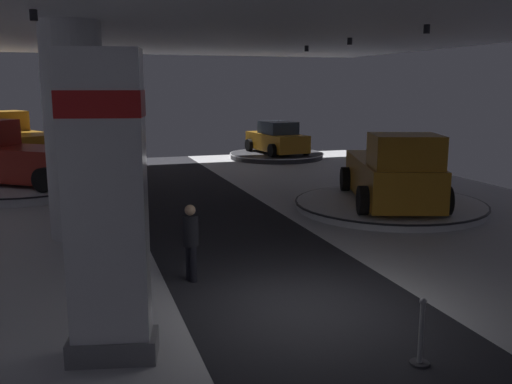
{
  "coord_description": "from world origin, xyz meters",
  "views": [
    {
      "loc": [
        -3.8,
        -8.64,
        3.94
      ],
      "look_at": [
        0.3,
        3.89,
        1.4
      ],
      "focal_mm": 39.24,
      "sensor_mm": 36.0,
      "label": 1
    }
  ],
  "objects_px": {
    "display_platform_mid_right": "(389,205)",
    "display_platform_deep_left": "(21,164)",
    "pickup_truck_deep_left": "(16,141)",
    "pickup_truck_mid_right": "(393,174)",
    "display_car_deep_right": "(277,139)",
    "pickup_truck_far_left": "(16,158)",
    "visitor_walking_near": "(191,238)",
    "column_left": "(76,132)",
    "display_platform_deep_right": "(277,155)",
    "brand_sign_pylon": "(106,206)",
    "display_platform_far_left": "(25,187)"
  },
  "relations": [
    {
      "from": "pickup_truck_far_left",
      "to": "display_car_deep_right",
      "type": "xyz_separation_m",
      "value": [
        12.51,
        6.05,
        -0.22
      ]
    },
    {
      "from": "column_left",
      "to": "display_platform_deep_right",
      "type": "xyz_separation_m",
      "value": [
        10.38,
        13.22,
        -2.59
      ]
    },
    {
      "from": "pickup_truck_far_left",
      "to": "pickup_truck_mid_right",
      "type": "bearing_deg",
      "value": -32.12
    },
    {
      "from": "pickup_truck_far_left",
      "to": "pickup_truck_deep_left",
      "type": "xyz_separation_m",
      "value": [
        -0.57,
        6.9,
        0.01
      ]
    },
    {
      "from": "display_platform_mid_right",
      "to": "display_car_deep_right",
      "type": "relative_size",
      "value": 1.38
    },
    {
      "from": "display_platform_deep_left",
      "to": "visitor_walking_near",
      "type": "xyz_separation_m",
      "value": [
        4.61,
        -18.13,
        0.72
      ]
    },
    {
      "from": "pickup_truck_deep_left",
      "to": "display_platform_deep_left",
      "type": "bearing_deg",
      "value": -63.35
    },
    {
      "from": "pickup_truck_far_left",
      "to": "display_platform_deep_right",
      "type": "relative_size",
      "value": 1.08
    },
    {
      "from": "brand_sign_pylon",
      "to": "pickup_truck_mid_right",
      "type": "height_order",
      "value": "brand_sign_pylon"
    },
    {
      "from": "brand_sign_pylon",
      "to": "pickup_truck_far_left",
      "type": "bearing_deg",
      "value": 99.62
    },
    {
      "from": "display_car_deep_right",
      "to": "visitor_walking_near",
      "type": "distance_m",
      "value": 19.44
    },
    {
      "from": "display_platform_mid_right",
      "to": "display_platform_deep_left",
      "type": "xyz_separation_m",
      "value": [
        -12.02,
        13.51,
        0.05
      ]
    },
    {
      "from": "pickup_truck_mid_right",
      "to": "display_platform_deep_right",
      "type": "xyz_separation_m",
      "value": [
        1.02,
        13.29,
        -1.03
      ]
    },
    {
      "from": "pickup_truck_mid_right",
      "to": "pickup_truck_far_left",
      "type": "xyz_separation_m",
      "value": [
        -11.48,
        7.21,
        0.08
      ]
    },
    {
      "from": "display_platform_mid_right",
      "to": "display_platform_far_left",
      "type": "bearing_deg",
      "value": 149.37
    },
    {
      "from": "pickup_truck_mid_right",
      "to": "display_car_deep_right",
      "type": "xyz_separation_m",
      "value": [
        1.02,
        13.26,
        -0.14
      ]
    },
    {
      "from": "brand_sign_pylon",
      "to": "pickup_truck_deep_left",
      "type": "relative_size",
      "value": 0.78
    },
    {
      "from": "display_platform_mid_right",
      "to": "pickup_truck_far_left",
      "type": "distance_m",
      "value": 13.54
    },
    {
      "from": "display_platform_deep_left",
      "to": "pickup_truck_mid_right",
      "type": "bearing_deg",
      "value": -49.24
    },
    {
      "from": "display_car_deep_right",
      "to": "display_platform_deep_right",
      "type": "bearing_deg",
      "value": 97.06
    },
    {
      "from": "pickup_truck_mid_right",
      "to": "visitor_walking_near",
      "type": "distance_m",
      "value": 8.48
    },
    {
      "from": "visitor_walking_near",
      "to": "display_platform_mid_right",
      "type": "bearing_deg",
      "value": 31.94
    },
    {
      "from": "brand_sign_pylon",
      "to": "display_platform_mid_right",
      "type": "relative_size",
      "value": 0.73
    },
    {
      "from": "column_left",
      "to": "display_platform_far_left",
      "type": "height_order",
      "value": "column_left"
    },
    {
      "from": "display_platform_far_left",
      "to": "pickup_truck_far_left",
      "type": "bearing_deg",
      "value": 142.85
    },
    {
      "from": "pickup_truck_far_left",
      "to": "display_platform_deep_left",
      "type": "relative_size",
      "value": 0.91
    },
    {
      "from": "column_left",
      "to": "display_platform_deep_right",
      "type": "relative_size",
      "value": 1.08
    },
    {
      "from": "column_left",
      "to": "pickup_truck_mid_right",
      "type": "bearing_deg",
      "value": -0.41
    },
    {
      "from": "column_left",
      "to": "display_platform_mid_right",
      "type": "xyz_separation_m",
      "value": [
        9.47,
        0.24,
        -2.61
      ]
    },
    {
      "from": "pickup_truck_mid_right",
      "to": "pickup_truck_deep_left",
      "type": "xyz_separation_m",
      "value": [
        -12.05,
        14.1,
        0.1
      ]
    },
    {
      "from": "pickup_truck_mid_right",
      "to": "display_platform_far_left",
      "type": "xyz_separation_m",
      "value": [
        -11.23,
        7.01,
        -1.0
      ]
    },
    {
      "from": "column_left",
      "to": "display_car_deep_right",
      "type": "xyz_separation_m",
      "value": [
        10.38,
        13.19,
        -1.7
      ]
    },
    {
      "from": "display_platform_deep_right",
      "to": "display_platform_deep_left",
      "type": "bearing_deg",
      "value": 177.66
    },
    {
      "from": "pickup_truck_far_left",
      "to": "visitor_walking_near",
      "type": "height_order",
      "value": "pickup_truck_far_left"
    },
    {
      "from": "display_platform_mid_right",
      "to": "pickup_truck_deep_left",
      "type": "relative_size",
      "value": 1.07
    },
    {
      "from": "display_platform_far_left",
      "to": "display_car_deep_right",
      "type": "distance_m",
      "value": 13.78
    },
    {
      "from": "display_platform_far_left",
      "to": "display_platform_deep_right",
      "type": "xyz_separation_m",
      "value": [
        12.25,
        6.27,
        -0.03
      ]
    },
    {
      "from": "pickup_truck_far_left",
      "to": "display_platform_deep_left",
      "type": "distance_m",
      "value": 6.71
    },
    {
      "from": "display_car_deep_right",
      "to": "column_left",
      "type": "bearing_deg",
      "value": -128.21
    },
    {
      "from": "pickup_truck_deep_left",
      "to": "pickup_truck_mid_right",
      "type": "bearing_deg",
      "value": -49.48
    },
    {
      "from": "column_left",
      "to": "pickup_truck_deep_left",
      "type": "height_order",
      "value": "column_left"
    },
    {
      "from": "brand_sign_pylon",
      "to": "display_platform_deep_left",
      "type": "distance_m",
      "value": 21.3
    },
    {
      "from": "brand_sign_pylon",
      "to": "display_platform_far_left",
      "type": "relative_size",
      "value": 0.78
    },
    {
      "from": "pickup_truck_mid_right",
      "to": "display_platform_deep_left",
      "type": "relative_size",
      "value": 0.94
    },
    {
      "from": "column_left",
      "to": "visitor_walking_near",
      "type": "distance_m",
      "value": 5.18
    },
    {
      "from": "display_platform_mid_right",
      "to": "display_platform_deep_left",
      "type": "bearing_deg",
      "value": 131.64
    },
    {
      "from": "brand_sign_pylon",
      "to": "display_platform_deep_left",
      "type": "height_order",
      "value": "brand_sign_pylon"
    },
    {
      "from": "display_platform_mid_right",
      "to": "display_platform_deep_left",
      "type": "relative_size",
      "value": 1.0
    },
    {
      "from": "brand_sign_pylon",
      "to": "display_platform_mid_right",
      "type": "height_order",
      "value": "brand_sign_pylon"
    },
    {
      "from": "visitor_walking_near",
      "to": "brand_sign_pylon",
      "type": "bearing_deg",
      "value": -121.33
    }
  ]
}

